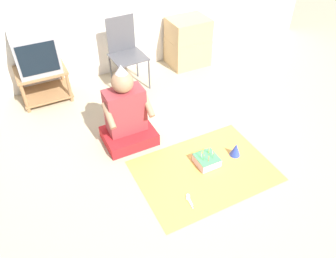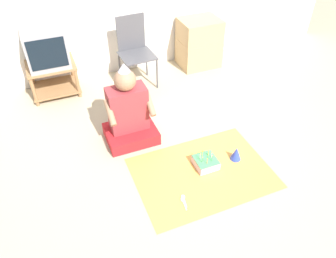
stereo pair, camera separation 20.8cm
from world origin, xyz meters
name	(u,v)px [view 2 (the right image)]	position (x,y,z in m)	size (l,w,h in m)	color
ground_plane	(206,163)	(0.00, 0.00, 0.00)	(16.00, 16.00, 0.00)	tan
tv_stand	(53,76)	(-1.26, 1.96, 0.26)	(0.61, 0.50, 0.43)	#997047
tv	(46,47)	(-1.26, 1.96, 0.67)	(0.49, 0.49, 0.47)	#99999E
folding_chair	(134,47)	(-0.16, 1.82, 0.53)	(0.46, 0.44, 0.93)	#4C4C51
cardboard_box_stack	(199,43)	(0.87, 1.95, 0.35)	(0.58, 0.47, 0.70)	tan
person_seated	(129,114)	(-0.61, 0.70, 0.33)	(0.55, 0.45, 0.94)	red
party_cloth	(202,173)	(-0.10, -0.11, 0.00)	(1.37, 0.98, 0.01)	#EFA84C
birthday_cake	(206,162)	(-0.03, -0.04, 0.05)	(0.22, 0.22, 0.17)	silver
party_hat_blue	(236,153)	(0.32, -0.07, 0.08)	(0.11, 0.11, 0.15)	blue
plastic_spoon_near	(183,198)	(-0.41, -0.34, 0.01)	(0.04, 0.14, 0.01)	white
plastic_spoon_far	(183,201)	(-0.43, -0.37, 0.01)	(0.04, 0.15, 0.01)	white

